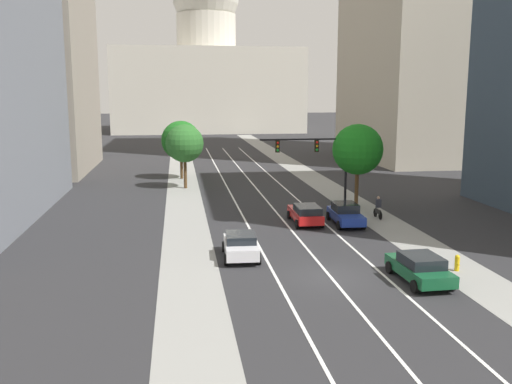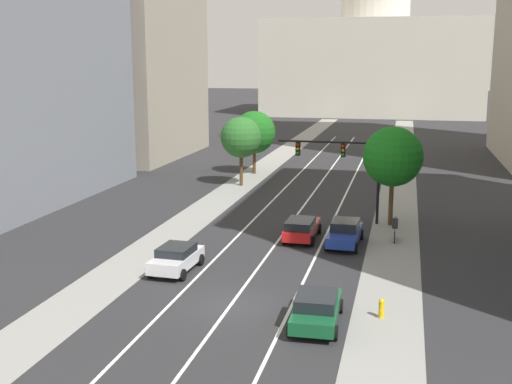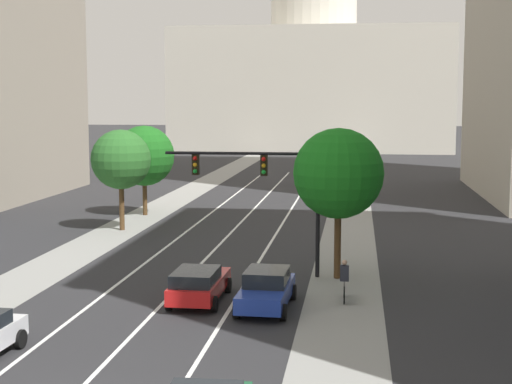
# 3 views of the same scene
# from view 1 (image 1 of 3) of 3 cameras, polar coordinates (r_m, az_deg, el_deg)

# --- Properties ---
(ground_plane) EXTENTS (400.00, 400.00, 0.00)m
(ground_plane) POSITION_cam_1_polar(r_m,az_deg,el_deg) (68.40, -1.39, 2.07)
(ground_plane) COLOR #2B2B2D
(sidewalk_left) EXTENTS (3.19, 130.00, 0.01)m
(sidewalk_left) POSITION_cam_1_polar(r_m,az_deg,el_deg) (63.02, -7.45, 1.30)
(sidewalk_left) COLOR gray
(sidewalk_left) RESTS_ON ground
(sidewalk_right) EXTENTS (3.19, 130.00, 0.01)m
(sidewalk_right) POSITION_cam_1_polar(r_m,az_deg,el_deg) (64.78, 5.53, 1.58)
(sidewalk_right) COLOR gray
(sidewalk_right) RESTS_ON ground
(lane_stripe_left) EXTENTS (0.16, 90.00, 0.01)m
(lane_stripe_left) POSITION_cam_1_polar(r_m,az_deg,el_deg) (53.37, -2.56, -0.20)
(lane_stripe_left) COLOR white
(lane_stripe_left) RESTS_ON ground
(lane_stripe_center) EXTENTS (0.16, 90.00, 0.01)m
(lane_stripe_center) POSITION_cam_1_polar(r_m,az_deg,el_deg) (53.71, 0.45, -0.12)
(lane_stripe_center) COLOR white
(lane_stripe_center) RESTS_ON ground
(lane_stripe_right) EXTENTS (0.16, 90.00, 0.01)m
(lane_stripe_right) POSITION_cam_1_polar(r_m,az_deg,el_deg) (54.19, 3.43, -0.05)
(lane_stripe_right) COLOR white
(lane_stripe_right) RESTS_ON ground
(office_tower_far_left) EXTENTS (17.31, 21.34, 39.45)m
(office_tower_far_left) POSITION_cam_1_polar(r_m,az_deg,el_deg) (75.07, -23.69, 17.10)
(office_tower_far_left) COLOR #9E9384
(office_tower_far_left) RESTS_ON ground
(capitol_building) EXTENTS (45.12, 29.29, 42.54)m
(capitol_building) POSITION_cam_1_polar(r_m,az_deg,el_deg) (144.55, -5.00, 11.78)
(capitol_building) COLOR beige
(capitol_building) RESTS_ON ground
(car_blue) EXTENTS (2.14, 4.68, 1.55)m
(car_blue) POSITION_cam_1_polar(r_m,az_deg,el_deg) (41.48, 9.06, -2.19)
(car_blue) COLOR #1E389E
(car_blue) RESTS_ON ground
(car_green) EXTENTS (2.23, 4.51, 1.44)m
(car_green) POSITION_cam_1_polar(r_m,az_deg,el_deg) (29.88, 16.27, -7.37)
(car_green) COLOR #14512D
(car_green) RESTS_ON ground
(car_white) EXTENTS (2.19, 4.10, 1.44)m
(car_white) POSITION_cam_1_polar(r_m,az_deg,el_deg) (32.76, -1.57, -5.40)
(car_white) COLOR silver
(car_white) RESTS_ON ground
(car_red) EXTENTS (2.05, 4.63, 1.47)m
(car_red) POSITION_cam_1_polar(r_m,az_deg,el_deg) (41.27, 5.06, -2.18)
(car_red) COLOR red
(car_red) RESTS_ON ground
(traffic_signal_mast) EXTENTS (7.29, 0.39, 6.41)m
(traffic_signal_mast) POSITION_cam_1_polar(r_m,az_deg,el_deg) (46.23, 6.42, 3.79)
(traffic_signal_mast) COLOR black
(traffic_signal_mast) RESTS_ON ground
(fire_hydrant) EXTENTS (0.26, 0.35, 0.91)m
(fire_hydrant) POSITION_cam_1_polar(r_m,az_deg,el_deg) (32.36, 19.72, -6.76)
(fire_hydrant) COLOR yellow
(fire_hydrant) RESTS_ON ground
(cyclist) EXTENTS (0.37, 1.70, 1.72)m
(cyclist) POSITION_cam_1_polar(r_m,az_deg,el_deg) (43.86, 12.28, -1.55)
(cyclist) COLOR black
(cyclist) RESTS_ON ground
(street_tree_near_left) EXTENTS (3.77, 3.77, 6.41)m
(street_tree_near_left) POSITION_cam_1_polar(r_m,az_deg,el_deg) (56.43, -7.25, 4.89)
(street_tree_near_left) COLOR #51381E
(street_tree_near_left) RESTS_ON ground
(street_tree_far_right) EXTENTS (4.17, 4.17, 6.98)m
(street_tree_far_right) POSITION_cam_1_polar(r_m,az_deg,el_deg) (47.00, 10.28, 4.25)
(street_tree_far_right) COLOR #51381E
(street_tree_far_right) RESTS_ON ground
(street_tree_mid_left) EXTENTS (4.31, 4.31, 6.45)m
(street_tree_mid_left) POSITION_cam_1_polar(r_m,az_deg,el_deg) (62.95, -7.62, 5.21)
(street_tree_mid_left) COLOR #51381E
(street_tree_mid_left) RESTS_ON ground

